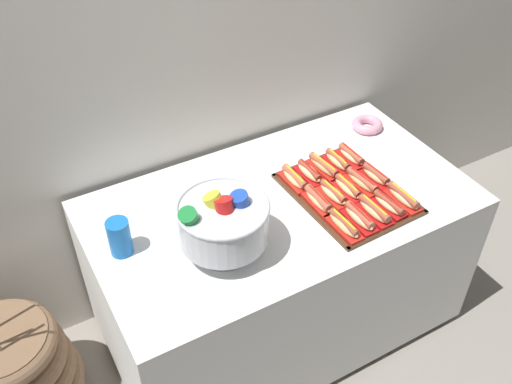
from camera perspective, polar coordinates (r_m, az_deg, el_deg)
ground_plane at (r=2.93m, az=2.07°, el=-12.54°), size 10.00×10.00×0.00m
back_wall at (r=2.45m, az=-3.60°, el=15.23°), size 6.00×0.10×2.60m
buffet_table at (r=2.61m, az=2.28°, el=-7.07°), size 1.57×0.87×0.79m
floor_vase at (r=2.67m, az=-22.71°, el=-16.24°), size 0.53×0.53×1.01m
serving_tray at (r=2.41m, az=8.97°, el=-0.17°), size 0.42×0.54×0.01m
hot_dog_0 at (r=2.22m, az=8.66°, el=-3.24°), size 0.07×0.18×0.06m
hot_dog_1 at (r=2.26m, az=10.15°, el=-2.53°), size 0.07×0.17×0.06m
hot_dog_2 at (r=2.30m, az=11.59°, el=-1.85°), size 0.07×0.17×0.06m
hot_dog_3 at (r=2.34m, az=12.96°, el=-1.24°), size 0.08×0.16×0.06m
hot_dog_4 at (r=2.39m, az=14.31°, el=-0.56°), size 0.07×0.17×0.06m
hot_dog_5 at (r=2.31m, az=6.15°, el=-0.84°), size 0.06×0.17×0.06m
hot_dog_6 at (r=2.35m, az=7.62°, el=-0.23°), size 0.07×0.17×0.06m
hot_dog_7 at (r=2.39m, az=9.04°, el=0.36°), size 0.07×0.17×0.06m
hot_dog_8 at (r=2.43m, az=10.42°, el=0.97°), size 0.08×0.19×0.06m
hot_dog_9 at (r=2.47m, az=11.75°, el=1.54°), size 0.08×0.16×0.06m
hot_dog_10 at (r=2.41m, az=3.83°, el=1.30°), size 0.07×0.16×0.06m
hot_dog_11 at (r=2.45m, az=5.28°, el=1.90°), size 0.07×0.16×0.06m
hot_dog_12 at (r=2.49m, az=6.69°, el=2.47°), size 0.08×0.19×0.06m
hot_dog_13 at (r=2.53m, az=8.05°, el=2.99°), size 0.07×0.16×0.06m
hot_dog_14 at (r=2.57m, az=9.37°, el=3.51°), size 0.07×0.16×0.06m
punch_bowl at (r=2.05m, az=-3.30°, el=-2.91°), size 0.34×0.34×0.27m
cup_stack at (r=2.15m, az=-13.33°, el=-4.38°), size 0.08×0.08×0.15m
donut at (r=2.81m, az=10.93°, el=6.54°), size 0.15×0.15×0.04m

